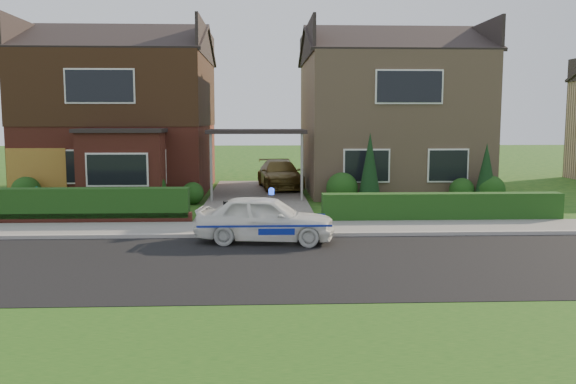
{
  "coord_description": "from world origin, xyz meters",
  "views": [
    {
      "loc": [
        0.18,
        -13.19,
        3.21
      ],
      "look_at": [
        0.91,
        3.5,
        1.18
      ],
      "focal_mm": 38.0,
      "sensor_mm": 36.0,
      "label": 1
    }
  ],
  "objects": [
    {
      "name": "shrub_left_far",
      "position": [
        -8.5,
        9.5,
        0.54
      ],
      "size": [
        1.08,
        1.08,
        1.08
      ],
      "primitive_type": "sphere",
      "color": "#193711",
      "rests_on": "ground"
    },
    {
      "name": "grass_verge",
      "position": [
        0.0,
        -5.0,
        0.0
      ],
      "size": [
        60.0,
        4.0,
        0.01
      ],
      "primitive_type": "cube",
      "color": "#154512",
      "rests_on": "ground"
    },
    {
      "name": "potted_plant_c",
      "position": [
        -2.5,
        6.0,
        0.4
      ],
      "size": [
        0.5,
        0.5,
        0.79
      ],
      "primitive_type": "imported",
      "rotation": [
        0.0,
        0.0,
        1.7
      ],
      "color": "gray",
      "rests_on": "ground"
    },
    {
      "name": "hedge_left",
      "position": [
        -5.8,
        5.45,
        0.0
      ],
      "size": [
        7.5,
        0.55,
        0.9
      ],
      "primitive_type": "cube",
      "color": "#193711",
      "rests_on": "ground"
    },
    {
      "name": "potted_plant_a",
      "position": [
        -7.99,
        9.0,
        0.38
      ],
      "size": [
        0.42,
        0.3,
        0.75
      ],
      "primitive_type": "imported",
      "rotation": [
        0.0,
        0.0,
        -0.08
      ],
      "color": "gray",
      "rests_on": "ground"
    },
    {
      "name": "shrub_right_mid",
      "position": [
        7.8,
        9.5,
        0.48
      ],
      "size": [
        0.96,
        0.96,
        0.96
      ],
      "primitive_type": "sphere",
      "color": "#193711",
      "rests_on": "ground"
    },
    {
      "name": "carport_link",
      "position": [
        0.0,
        10.95,
        2.66
      ],
      "size": [
        3.8,
        3.0,
        2.77
      ],
      "color": "black",
      "rests_on": "ground"
    },
    {
      "name": "police_car",
      "position": [
        0.27,
        2.4,
        0.61
      ],
      "size": [
        3.3,
        3.75,
        1.39
      ],
      "rotation": [
        0.0,
        0.0,
        1.44
      ],
      "color": "white",
      "rests_on": "ground"
    },
    {
      "name": "driveway",
      "position": [
        0.0,
        11.0,
        0.06
      ],
      "size": [
        3.8,
        12.0,
        0.12
      ],
      "primitive_type": "cube",
      "color": "#666059",
      "rests_on": "ground"
    },
    {
      "name": "shrub_left_near",
      "position": [
        -2.4,
        9.6,
        0.42
      ],
      "size": [
        0.84,
        0.84,
        0.84
      ],
      "primitive_type": "sphere",
      "color": "#193711",
      "rests_on": "ground"
    },
    {
      "name": "sidewalk",
      "position": [
        0.0,
        4.1,
        0.05
      ],
      "size": [
        60.0,
        2.0,
        0.1
      ],
      "primitive_type": "cube",
      "color": "slate",
      "rests_on": "ground"
    },
    {
      "name": "house_right",
      "position": [
        5.8,
        13.99,
        3.66
      ],
      "size": [
        7.5,
        8.06,
        7.25
      ],
      "color": "#A38264",
      "rests_on": "ground"
    },
    {
      "name": "shrub_right_near",
      "position": [
        3.2,
        9.4,
        0.6
      ],
      "size": [
        1.2,
        1.2,
        1.2
      ],
      "primitive_type": "sphere",
      "color": "#193711",
      "rests_on": "ground"
    },
    {
      "name": "shrub_left_mid",
      "position": [
        -4.0,
        9.3,
        0.66
      ],
      "size": [
        1.32,
        1.32,
        1.32
      ],
      "primitive_type": "sphere",
      "color": "#193711",
      "rests_on": "ground"
    },
    {
      "name": "dwarf_wall",
      "position": [
        -5.8,
        5.3,
        0.18
      ],
      "size": [
        7.7,
        0.25,
        0.36
      ],
      "primitive_type": "cube",
      "color": "brown",
      "rests_on": "ground"
    },
    {
      "name": "ground",
      "position": [
        0.0,
        0.0,
        0.0
      ],
      "size": [
        120.0,
        120.0,
        0.0
      ],
      "primitive_type": "plane",
      "color": "#154512",
      "rests_on": "ground"
    },
    {
      "name": "road",
      "position": [
        0.0,
        0.0,
        0.0
      ],
      "size": [
        60.0,
        6.0,
        0.02
      ],
      "primitive_type": "cube",
      "color": "black",
      "rests_on": "ground"
    },
    {
      "name": "shrub_right_far",
      "position": [
        8.8,
        9.2,
        0.54
      ],
      "size": [
        1.08,
        1.08,
        1.08
      ],
      "primitive_type": "sphere",
      "color": "#193711",
      "rests_on": "ground"
    },
    {
      "name": "kerb",
      "position": [
        0.0,
        3.05,
        0.06
      ],
      "size": [
        60.0,
        0.16,
        0.12
      ],
      "primitive_type": "cube",
      "color": "#9E9993",
      "rests_on": "ground"
    },
    {
      "name": "garage_door",
      "position": [
        -8.25,
        9.96,
        1.05
      ],
      "size": [
        2.2,
        0.1,
        2.1
      ],
      "primitive_type": "cube",
      "color": "brown",
      "rests_on": "ground"
    },
    {
      "name": "potted_plant_b",
      "position": [
        -6.67,
        7.15,
        0.4
      ],
      "size": [
        0.57,
        0.56,
        0.8
      ],
      "primitive_type": "imported",
      "rotation": [
        0.0,
        0.0,
        0.73
      ],
      "color": "gray",
      "rests_on": "ground"
    },
    {
      "name": "conifer_a",
      "position": [
        4.2,
        9.2,
        1.3
      ],
      "size": [
        0.9,
        0.9,
        2.6
      ],
      "primitive_type": "cone",
      "color": "black",
      "rests_on": "ground"
    },
    {
      "name": "hedge_right",
      "position": [
        5.8,
        5.35,
        0.0
      ],
      "size": [
        7.5,
        0.55,
        0.8
      ],
      "primitive_type": "cube",
      "color": "#193711",
      "rests_on": "ground"
    },
    {
      "name": "conifer_b",
      "position": [
        8.6,
        9.2,
        1.1
      ],
      "size": [
        0.9,
        0.9,
        2.2
      ],
      "primitive_type": "cone",
      "color": "black",
      "rests_on": "ground"
    },
    {
      "name": "house_left",
      "position": [
        -5.78,
        13.9,
        3.81
      ],
      "size": [
        7.5,
        9.53,
        7.25
      ],
      "color": "brown",
      "rests_on": "ground"
    },
    {
      "name": "driveway_car",
      "position": [
        1.0,
        13.81,
        0.73
      ],
      "size": [
        2.17,
        4.38,
        1.22
      ],
      "primitive_type": "imported",
      "rotation": [
        0.0,
        0.0,
        0.11
      ],
      "color": "brown",
      "rests_on": "driveway"
    }
  ]
}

